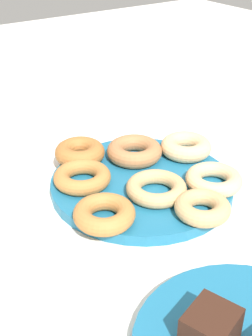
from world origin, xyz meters
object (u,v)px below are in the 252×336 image
Objects in this scene: donut_5 at (80,152)px; donut_7 at (214,179)px; donut_0 at (156,188)px; donut_6 at (82,177)px; donut_plate at (142,184)px; brownie_far at (211,328)px; donut_3 at (202,208)px; donut_2 at (104,214)px; donut_1 at (134,151)px; donut_4 at (186,147)px.

donut_5 is 0.97× the size of donut_7.
donut_6 reaches higher than donut_0.
brownie_far is (-0.28, 0.13, 0.03)m from donut_plate.
donut_3 reaches higher than donut_plate.
donut_2 is at bearing 161.08° from donut_5.
donut_3 is (-0.06, -0.12, -0.00)m from donut_2.
donut_2 is (-0.06, 0.11, 0.02)m from donut_plate.
donut_7 is at bearing -145.65° from donut_5.
donut_6 is (-0.02, 0.11, -0.00)m from donut_1.
donut_6 is at bearing 153.13° from donut_5.
donut_plate is 3.43× the size of donut_5.
donut_7 is at bearing -160.80° from donut_1.
donut_6 and donut_7 have the same top height.
donut_2 is at bearing -4.98° from brownie_far.
donut_6 is (-0.07, 0.03, -0.00)m from donut_5.
donut_5 is at bearing -18.92° from donut_2.
donut_1 is 0.19m from donut_3.
donut_3 is 0.21m from brownie_far.
donut_7 is at bearing -44.75° from brownie_far.
donut_2 is at bearing 166.85° from donut_6.
donut_1 is at bearing -48.43° from donut_2.
donut_6 is 1.75× the size of brownie_far.
donut_4 reaches higher than donut_2.
donut_2 is 1.68× the size of brownie_far.
donut_1 is 0.18m from donut_2.
donut_3 is 0.24m from donut_5.
brownie_far reaches higher than donut_6.
donut_3 is 0.18m from donut_4.
donut_0 is 1.06× the size of donut_2.
brownie_far is at bearing 142.39° from donut_4.
donut_plate is 0.07m from donut_1.
donut_1 is at bearing -25.66° from donut_plate.
donut_5 is at bearing 24.61° from donut_plate.
donut_3 is at bearing 124.85° from donut_7.
donut_plate is at bearing 44.82° from donut_7.
donut_7 is at bearing -126.50° from donut_6.
donut_5 is (0.11, 0.05, 0.02)m from donut_plate.
donut_6 is (0.10, -0.02, -0.00)m from donut_2.
donut_plate is 0.12m from donut_2.
donut_2 reaches higher than donut_3.
donut_6 is at bearing 30.26° from donut_3.
donut_plate is 0.09m from donut_6.
donut_2 is at bearing 84.24° from donut_7.
donut_plate is at bearing -23.97° from brownie_far.
donut_0 is 1.15× the size of donut_3.
donut_7 is (-0.08, -0.08, 0.02)m from donut_plate.
donut_0 is at bearing 120.92° from donut_4.
donut_1 is at bearing -19.21° from donut_0.
donut_1 is at bearing 65.69° from donut_4.
donut_7 reaches higher than donut_plate.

